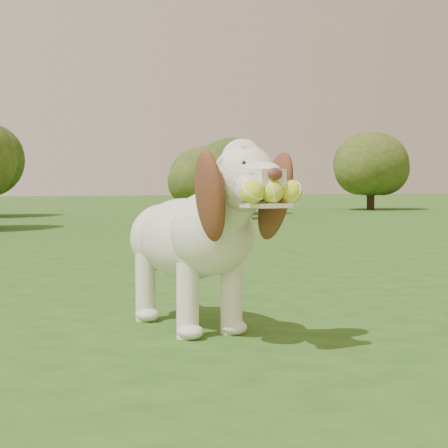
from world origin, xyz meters
name	(u,v)px	position (x,y,z in m)	size (l,w,h in m)	color
ground	(233,318)	(0.00, 0.00, 0.00)	(80.00, 80.00, 0.00)	#274F16
dog	(196,232)	(-0.29, -0.21, 0.44)	(0.44, 1.27, 0.83)	white
shrub_f	(232,169)	(5.80, 11.48, 0.99)	(1.62, 1.62, 1.68)	#382314
shrub_d	(205,176)	(4.20, 9.43, 0.80)	(1.32, 1.32, 1.37)	#382314
shrub_h	(371,164)	(10.37, 12.51, 1.19)	(1.95, 1.95, 2.02)	#382314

